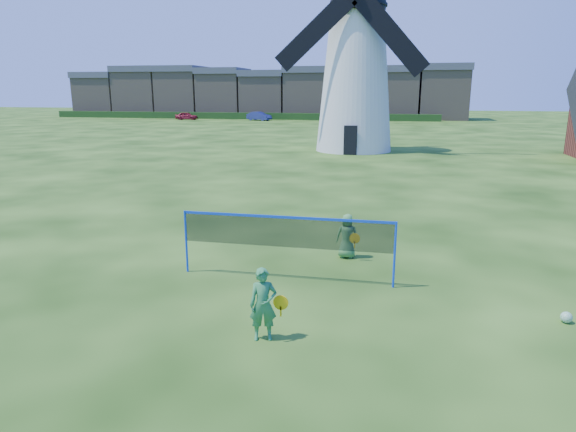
% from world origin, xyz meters
% --- Properties ---
extents(ground, '(220.00, 220.00, 0.00)m').
position_xyz_m(ground, '(0.00, 0.00, 0.00)').
color(ground, black).
rests_on(ground, ground).
extents(windmill, '(10.96, 5.53, 16.16)m').
position_xyz_m(windmill, '(-0.43, 27.10, 5.82)').
color(windmill, white).
rests_on(windmill, ground).
extents(badminton_net, '(5.05, 0.05, 1.55)m').
position_xyz_m(badminton_net, '(0.19, 0.30, 1.14)').
color(badminton_net, blue).
rests_on(badminton_net, ground).
extents(player_girl, '(0.70, 0.44, 1.34)m').
position_xyz_m(player_girl, '(0.43, -2.69, 0.67)').
color(player_girl, '#338046').
rests_on(player_girl, ground).
extents(player_boy, '(0.66, 0.43, 1.20)m').
position_xyz_m(player_boy, '(1.45, 2.19, 0.60)').
color(player_boy, '#4B8E44').
rests_on(player_boy, ground).
extents(play_ball, '(0.22, 0.22, 0.22)m').
position_xyz_m(play_ball, '(5.99, -0.85, 0.11)').
color(play_ball, green).
rests_on(play_ball, ground).
extents(terraced_houses, '(65.34, 8.40, 8.33)m').
position_xyz_m(terraced_houses, '(-19.37, 72.00, 4.02)').
color(terraced_houses, '#8C745D').
rests_on(terraced_houses, ground).
extents(hedge, '(62.00, 0.80, 1.00)m').
position_xyz_m(hedge, '(-22.00, 66.00, 0.50)').
color(hedge, '#193814').
rests_on(hedge, ground).
extents(car_left, '(3.52, 1.77, 1.15)m').
position_xyz_m(car_left, '(-28.79, 62.62, 0.58)').
color(car_left, maroon).
rests_on(car_left, ground).
extents(car_right, '(4.11, 2.77, 1.28)m').
position_xyz_m(car_right, '(-17.40, 62.98, 0.64)').
color(car_right, navy).
rests_on(car_right, ground).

